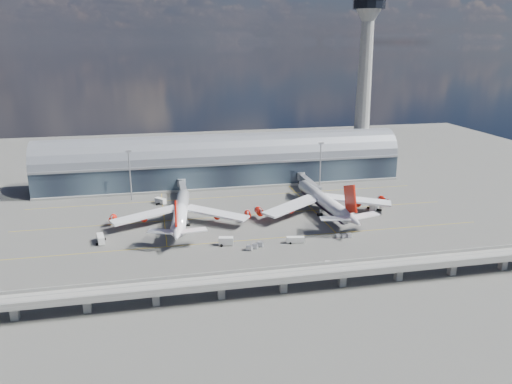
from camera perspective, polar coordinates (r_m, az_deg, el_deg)
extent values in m
plane|color=#474744|center=(212.09, -0.74, -4.47)|extent=(500.00, 500.00, 0.00)
cube|color=gold|center=(202.99, -0.18, -5.46)|extent=(200.00, 0.25, 0.01)
cube|color=gold|center=(230.53, -1.71, -2.70)|extent=(200.00, 0.25, 0.01)
cube|color=gold|center=(258.61, -2.90, -0.54)|extent=(200.00, 0.25, 0.01)
cube|color=gold|center=(236.77, -10.52, -2.46)|extent=(0.25, 80.00, 0.01)
cube|color=gold|center=(247.86, 5.86, -1.38)|extent=(0.25, 80.00, 0.01)
cube|color=#1E2632|center=(283.38, -3.83, 2.46)|extent=(200.00, 28.00, 14.00)
cylinder|color=slate|center=(281.74, -3.86, 3.84)|extent=(200.00, 28.00, 28.00)
cube|color=gray|center=(268.25, -3.43, 3.19)|extent=(200.00, 1.00, 1.20)
cube|color=gray|center=(285.02, -3.80, 1.21)|extent=(200.00, 30.00, 1.20)
cube|color=gray|center=(311.81, 11.71, 2.90)|extent=(18.00, 18.00, 8.00)
cone|color=gray|center=(304.87, 12.17, 10.40)|extent=(10.00, 10.00, 90.00)
cone|color=gray|center=(303.60, 12.74, 19.24)|extent=(16.00, 16.00, 8.00)
cylinder|color=black|center=(303.89, 12.80, 20.18)|extent=(18.00, 18.00, 5.00)
cube|color=gray|center=(160.80, 3.14, -9.57)|extent=(220.00, 8.50, 1.20)
cube|color=gray|center=(156.87, 3.53, -9.84)|extent=(220.00, 0.40, 1.20)
cube|color=gray|center=(163.80, 2.78, -8.63)|extent=(220.00, 0.40, 1.20)
cube|color=gray|center=(159.22, 3.29, -9.60)|extent=(220.00, 0.12, 0.12)
cube|color=gray|center=(161.82, 3.01, -9.14)|extent=(220.00, 0.12, 0.12)
cube|color=gray|center=(162.95, -25.89, -12.19)|extent=(2.20, 2.20, 5.00)
cube|color=gray|center=(159.02, -18.75, -12.05)|extent=(2.20, 2.20, 5.00)
cube|color=gray|center=(157.56, -11.38, -11.72)|extent=(2.20, 2.20, 5.00)
cube|color=gray|center=(158.62, -4.00, -11.20)|extent=(2.20, 2.20, 5.00)
cube|color=gray|center=(162.15, 3.13, -10.52)|extent=(2.20, 2.20, 5.00)
cube|color=gray|center=(168.02, 9.83, -9.74)|extent=(2.20, 2.20, 5.00)
cube|color=gray|center=(175.97, 15.97, -8.90)|extent=(2.20, 2.20, 5.00)
cube|color=gray|center=(185.74, 21.50, -8.06)|extent=(2.20, 2.20, 5.00)
cube|color=gray|center=(197.07, 26.41, -7.24)|extent=(2.20, 2.20, 5.00)
cylinder|color=gray|center=(257.38, -14.19, 1.77)|extent=(0.70, 0.70, 25.00)
cube|color=gray|center=(254.51, -14.39, 4.53)|extent=(3.00, 0.40, 1.00)
cylinder|color=gray|center=(271.89, 7.36, 2.94)|extent=(0.70, 0.70, 25.00)
cube|color=gray|center=(269.17, 7.46, 5.56)|extent=(3.00, 0.40, 1.00)
cylinder|color=white|center=(221.37, -8.59, -2.18)|extent=(11.37, 48.74, 5.84)
cone|color=white|center=(246.98, -8.27, -0.16)|extent=(6.64, 7.92, 5.84)
cone|color=white|center=(194.15, -9.02, -4.72)|extent=(7.06, 11.55, 5.84)
cube|color=red|center=(194.24, -9.07, -2.44)|extent=(1.89, 10.91, 12.08)
cube|color=white|center=(221.34, -12.55, -2.60)|extent=(30.05, 17.52, 2.36)
cube|color=white|center=(219.47, -4.62, -2.41)|extent=(28.36, 22.71, 2.36)
cylinder|color=red|center=(223.66, -12.62, -2.85)|extent=(3.43, 4.87, 2.92)
cylinder|color=red|center=(225.85, -16.04, -2.91)|extent=(3.43, 4.87, 2.92)
cylinder|color=red|center=(221.74, -4.47, -2.65)|extent=(3.43, 4.87, 2.92)
cylinder|color=red|center=(222.30, -0.96, -2.55)|extent=(3.43, 4.87, 2.92)
cylinder|color=gray|center=(238.87, -8.34, -1.83)|extent=(0.46, 0.46, 2.74)
cylinder|color=gray|center=(219.56, -9.35, -3.56)|extent=(0.55, 0.55, 2.74)
cylinder|color=gray|center=(219.20, -7.82, -3.53)|extent=(0.55, 0.55, 2.74)
cylinder|color=black|center=(219.86, -9.34, -3.78)|extent=(2.15, 1.59, 1.37)
cylinder|color=black|center=(219.50, -7.81, -3.74)|extent=(2.15, 1.59, 1.37)
cylinder|color=white|center=(234.99, 7.71, -0.90)|extent=(9.21, 50.47, 6.02)
cone|color=white|center=(259.98, 5.28, 0.91)|extent=(6.54, 8.67, 6.02)
cone|color=white|center=(208.79, 10.98, -3.10)|extent=(6.80, 12.81, 6.02)
cube|color=red|center=(208.94, 10.72, -0.79)|extent=(1.52, 12.43, 13.74)
cube|color=white|center=(227.65, 4.14, -1.59)|extent=(31.00, 23.50, 2.57)
cube|color=white|center=(240.18, 11.47, -0.91)|extent=(31.94, 20.47, 2.57)
cylinder|color=black|center=(235.49, 7.70, -1.28)|extent=(7.98, 45.27, 5.12)
cylinder|color=red|center=(229.90, 3.82, -1.89)|extent=(3.65, 5.39, 3.32)
cylinder|color=red|center=(225.70, 0.36, -2.21)|extent=(3.65, 5.39, 3.32)
cylinder|color=red|center=(242.76, 11.35, -1.17)|extent=(3.65, 5.39, 3.32)
cylinder|color=red|center=(249.47, 14.32, -0.88)|extent=(3.65, 5.39, 3.32)
cylinder|color=gray|center=(251.91, 6.10, -0.72)|extent=(0.52, 0.52, 3.11)
cylinder|color=gray|center=(231.54, 7.32, -2.34)|extent=(0.62, 0.62, 3.11)
cylinder|color=gray|center=(234.12, 8.82, -2.19)|extent=(0.62, 0.62, 3.11)
cylinder|color=black|center=(231.87, 7.31, -2.57)|extent=(2.38, 1.70, 1.56)
cylinder|color=black|center=(234.43, 8.81, -2.42)|extent=(2.38, 1.70, 1.56)
cube|color=gray|center=(256.55, -8.34, 0.37)|extent=(3.00, 24.00, 3.00)
cube|color=gray|center=(245.07, -8.14, -0.40)|extent=(3.60, 3.60, 3.40)
cylinder|color=gray|center=(268.08, -8.51, 1.08)|extent=(4.40, 4.40, 4.00)
cylinder|color=gray|center=(246.11, -8.11, -1.18)|extent=(0.50, 0.50, 3.40)
cylinder|color=black|center=(246.53, -8.10, -1.48)|extent=(1.40, 0.80, 0.80)
cube|color=gray|center=(266.65, 6.03, 1.09)|extent=(3.00, 28.00, 3.00)
cube|color=gray|center=(253.91, 7.00, 0.25)|extent=(3.60, 3.60, 3.40)
cylinder|color=gray|center=(279.52, 5.16, 1.85)|extent=(4.40, 4.40, 4.00)
cylinder|color=gray|center=(254.91, 6.97, -0.50)|extent=(0.50, 0.50, 3.40)
cylinder|color=black|center=(255.31, 6.96, -0.79)|extent=(1.40, 0.80, 0.80)
cube|color=silver|center=(208.81, -17.33, -5.11)|extent=(3.75, 7.82, 2.79)
cylinder|color=black|center=(211.39, -17.13, -5.18)|extent=(2.81, 1.42, 0.96)
cylinder|color=black|center=(207.11, -17.47, -5.67)|extent=(2.81, 1.42, 0.96)
cube|color=silver|center=(197.41, -3.46, -5.59)|extent=(6.07, 3.65, 2.95)
cylinder|color=black|center=(198.48, -2.95, -5.86)|extent=(1.55, 2.98, 1.02)
cylinder|color=black|center=(197.37, -3.95, -6.01)|extent=(1.55, 2.98, 1.02)
cube|color=silver|center=(200.09, 4.53, -5.43)|extent=(7.21, 2.96, 2.27)
cylinder|color=black|center=(201.35, 5.11, -5.60)|extent=(1.08, 2.27, 0.79)
cylinder|color=black|center=(199.62, 3.94, -5.78)|extent=(1.08, 2.27, 0.79)
cube|color=silver|center=(244.05, 13.38, -1.60)|extent=(6.55, 6.84, 2.97)
cylinder|color=black|center=(245.23, 12.89, -1.80)|extent=(2.80, 2.68, 1.03)
cylinder|color=black|center=(243.69, 13.84, -1.99)|extent=(2.80, 2.68, 1.03)
cube|color=silver|center=(239.66, 8.79, -1.79)|extent=(2.23, 4.41, 2.24)
cylinder|color=black|center=(241.21, 8.68, -1.91)|extent=(2.20, 0.90, 0.78)
cylinder|color=black|center=(238.73, 8.88, -2.12)|extent=(2.20, 0.90, 0.78)
cube|color=silver|center=(251.06, -10.87, -0.98)|extent=(5.72, 6.06, 2.61)
cylinder|color=black|center=(252.80, -10.57, -1.11)|extent=(2.49, 2.34, 0.91)
cylinder|color=black|center=(250.01, -11.13, -1.35)|extent=(2.49, 2.34, 0.91)
cube|color=gray|center=(192.92, -0.78, -6.61)|extent=(3.08, 2.74, 0.32)
cube|color=#B4B4B9|center=(192.58, -0.78, -6.37)|extent=(2.65, 2.44, 1.61)
cube|color=gray|center=(194.57, -0.14, -6.40)|extent=(3.08, 2.74, 0.32)
cube|color=#B4B4B9|center=(194.23, -0.14, -6.16)|extent=(2.65, 2.44, 1.61)
cube|color=gray|center=(196.24, 0.48, -6.19)|extent=(3.08, 2.74, 0.32)
cube|color=#B4B4B9|center=(195.91, 0.48, -5.96)|extent=(2.65, 2.44, 1.61)
cube|color=gray|center=(178.57, 6.21, -8.72)|extent=(2.55, 1.99, 0.28)
cube|color=#B4B4B9|center=(178.25, 6.21, -8.51)|extent=(2.16, 1.81, 1.41)
cube|color=gray|center=(179.76, 6.88, -8.57)|extent=(2.55, 1.99, 0.28)
cube|color=#B4B4B9|center=(179.44, 6.89, -8.35)|extent=(2.16, 1.81, 1.41)
cube|color=gray|center=(180.98, 7.55, -8.41)|extent=(2.55, 1.99, 0.28)
cube|color=#B4B4B9|center=(180.66, 7.56, -8.20)|extent=(2.16, 1.81, 1.41)
cube|color=gray|center=(182.22, 8.20, -8.26)|extent=(2.55, 1.99, 0.28)
cube|color=#B4B4B9|center=(181.90, 8.21, -8.05)|extent=(2.16, 1.81, 1.41)
cube|color=gray|center=(207.44, 9.32, -5.13)|extent=(2.38, 1.76, 0.27)
cube|color=#B4B4B9|center=(207.17, 9.33, -4.94)|extent=(2.01, 1.62, 1.37)
cube|color=gray|center=(207.98, 9.96, -5.10)|extent=(2.38, 1.76, 0.27)
cube|color=#B4B4B9|center=(207.71, 9.97, -4.92)|extent=(2.01, 1.62, 1.37)
cube|color=gray|center=(208.55, 10.60, -5.08)|extent=(2.38, 1.76, 0.27)
cube|color=#B4B4B9|center=(208.29, 10.61, -4.89)|extent=(2.01, 1.62, 1.37)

